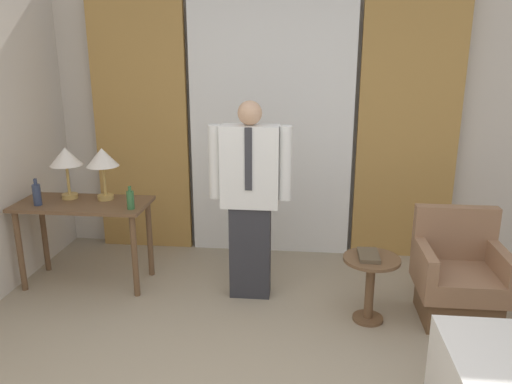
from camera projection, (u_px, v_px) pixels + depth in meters
The scene contains 13 objects.
wall_back at pixel (272, 117), 4.92m from camera, with size 10.00×0.06×2.70m.
curtain_sheer_center at pixel (271, 125), 4.81m from camera, with size 1.57×0.06×2.58m.
curtain_drape_left at pixel (141, 123), 4.94m from camera, with size 0.93×0.06×2.58m.
curtain_drape_right at pixel (408, 127), 4.68m from camera, with size 0.93×0.06×2.58m.
desk at pixel (84, 216), 4.28m from camera, with size 1.12×0.52×0.74m.
table_lamp_left at pixel (66, 159), 4.27m from camera, with size 0.27×0.27×0.45m.
table_lamp_right at pixel (102, 160), 4.23m from camera, with size 0.27×0.27×0.45m.
bottle_near_edge at pixel (130, 200), 4.05m from camera, with size 0.06×0.06×0.19m.
bottle_by_lamp at pixel (37, 194), 4.15m from camera, with size 0.07×0.07×0.23m.
person at pixel (250, 195), 3.99m from camera, with size 0.66×0.22×1.63m.
armchair at pixel (458, 280), 3.79m from camera, with size 0.63×0.58×0.83m.
side_table at pixel (370, 278), 3.74m from camera, with size 0.42×0.42×0.52m.
book at pixel (369, 255), 3.70m from camera, with size 0.15×0.25×0.03m.
Camera 1 is at (0.35, -1.99, 2.02)m, focal length 35.00 mm.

